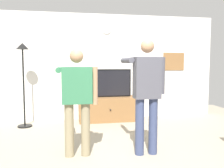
% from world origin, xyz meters
% --- Properties ---
extents(ground_plane, '(8.40, 8.40, 0.00)m').
position_xyz_m(ground_plane, '(0.00, 0.00, 0.00)').
color(ground_plane, '#9E937F').
extents(back_wall, '(6.40, 0.10, 2.70)m').
position_xyz_m(back_wall, '(0.00, 2.95, 1.35)').
color(back_wall, silver).
rests_on(back_wall, ground_plane).
extents(tv_stand, '(1.48, 0.57, 0.60)m').
position_xyz_m(tv_stand, '(0.25, 2.60, 0.30)').
color(tv_stand, olive).
rests_on(tv_stand, ground_plane).
extents(television, '(1.15, 0.07, 0.70)m').
position_xyz_m(television, '(0.25, 2.65, 0.95)').
color(television, black).
rests_on(television, tv_stand).
extents(wall_clock, '(0.24, 0.03, 0.24)m').
position_xyz_m(wall_clock, '(0.25, 2.89, 2.32)').
color(wall_clock, white).
extents(framed_picture, '(0.60, 0.04, 0.47)m').
position_xyz_m(framed_picture, '(2.11, 2.90, 1.49)').
color(framed_picture, olive).
extents(floor_lamp, '(0.32, 0.32, 1.89)m').
position_xyz_m(floor_lamp, '(-1.73, 2.38, 1.35)').
color(floor_lamp, black).
rests_on(floor_lamp, ground_plane).
extents(person_standing_nearer_lamp, '(0.64, 0.78, 1.66)m').
position_xyz_m(person_standing_nearer_lamp, '(-0.62, 0.44, 0.95)').
color(person_standing_nearer_lamp, gray).
rests_on(person_standing_nearer_lamp, ground_plane).
extents(person_standing_nearer_couch, '(0.58, 0.78, 1.81)m').
position_xyz_m(person_standing_nearer_couch, '(0.46, 0.31, 1.03)').
color(person_standing_nearer_couch, '#384266').
rests_on(person_standing_nearer_couch, ground_plane).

